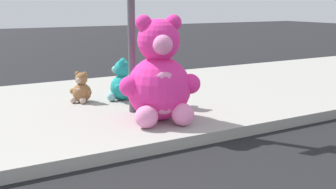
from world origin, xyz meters
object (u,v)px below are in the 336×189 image
Objects in this scene: plush_pink_large at (160,79)px; plush_white at (176,92)px; plush_teal at (122,83)px; plush_brown at (81,90)px.

plush_pink_large reaches higher than plush_white.
plush_pink_large reaches higher than plush_teal.
plush_white is at bearing 42.89° from plush_pink_large.
plush_teal is 0.67m from plush_brown.
plush_pink_large is 1.72m from plush_brown.
plush_teal is at bearing 120.94° from plush_white.
plush_pink_large is 2.08× the size of plush_teal.
plush_pink_large is at bearing -91.60° from plush_teal.
plush_pink_large is 1.44m from plush_teal.
plush_white is 1.19× the size of plush_brown.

